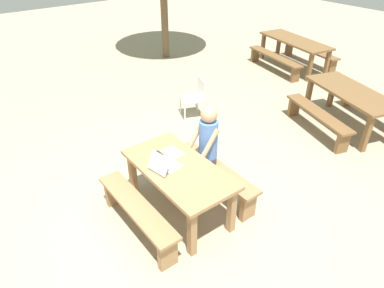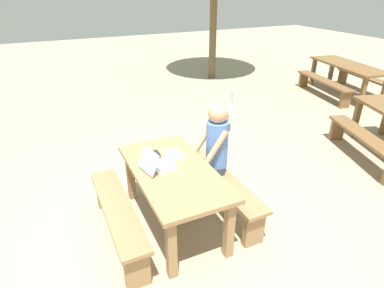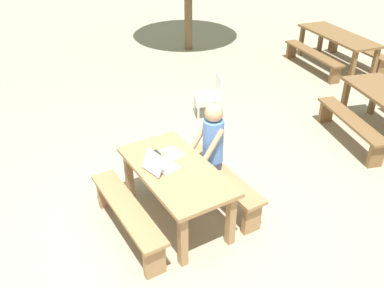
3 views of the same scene
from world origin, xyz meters
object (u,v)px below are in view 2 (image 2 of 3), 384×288
Objects in this scene: laptop at (157,164)px; person_seated at (214,148)px; picnic_table_front at (173,179)px; small_pouch at (155,155)px; picnic_table_mid at (348,69)px; plastic_chair at (225,109)px.

person_seated is at bearing -94.60° from laptop.
picnic_table_front is 0.41m from small_pouch.
laptop is at bearing -83.34° from person_seated.
person_seated reaches higher than picnic_table_front.
small_pouch is (-0.37, -0.08, 0.15)m from picnic_table_front.
small_pouch reaches higher than picnic_table_mid.
picnic_table_front is 1.19× the size of person_seated.
small_pouch is 0.09× the size of person_seated.
plastic_chair is at bearing 131.30° from small_pouch.
laptop reaches higher than picnic_table_front.
person_seated is (0.19, 0.71, 0.02)m from small_pouch.
laptop reaches higher than small_pouch.
small_pouch is at bearing -24.98° from laptop.
plastic_chair reaches higher than picnic_table_mid.
laptop is at bearing -23.44° from plastic_chair.
small_pouch is 0.16× the size of plastic_chair.
small_pouch reaches higher than plastic_chair.
picnic_table_mid is (-2.41, 5.95, -0.12)m from small_pouch.
person_seated is (-0.09, 0.77, -0.01)m from laptop.
picnic_table_front is 4.02× the size of laptop.
small_pouch is at bearing -57.20° from picnic_table_mid.
person_seated is at bearing 106.35° from picnic_table_front.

